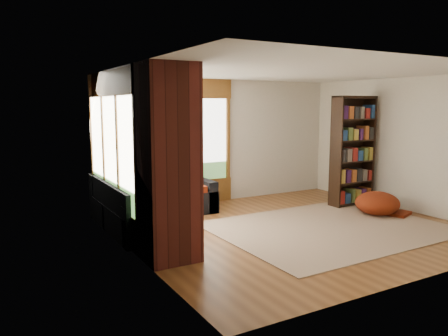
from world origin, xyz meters
name	(u,v)px	position (x,y,z in m)	size (l,w,h in m)	color
floor	(293,228)	(0.00, 0.00, 0.00)	(5.50, 5.50, 0.00)	brown
ceiling	(297,71)	(0.00, 0.00, 2.60)	(5.50, 5.50, 0.00)	white
wall_back	(221,141)	(0.00, 2.50, 1.30)	(5.50, 0.04, 2.60)	silver
wall_front	(431,171)	(0.00, -2.50, 1.30)	(5.50, 0.04, 2.60)	silver
wall_left	(133,162)	(-2.75, 0.00, 1.30)	(0.04, 5.00, 2.60)	silver
wall_right	(406,144)	(2.75, 0.00, 1.30)	(0.04, 5.00, 2.60)	silver
windows_back	(170,141)	(-1.20, 2.47, 1.35)	(2.82, 0.10, 1.90)	brown
windows_left	(111,151)	(-2.72, 1.20, 1.35)	(0.10, 2.62, 1.90)	brown
roller_blind	(99,123)	(-2.69, 2.03, 1.75)	(0.03, 0.72, 0.90)	#7A8950
brick_chimney	(168,164)	(-2.40, -0.35, 1.30)	(0.70, 0.70, 2.60)	#471914
sectional_sofa	(148,204)	(-1.95, 1.70, 0.30)	(2.20, 2.20, 0.80)	black
area_rug	(330,228)	(0.54, -0.31, 0.01)	(3.78, 2.89, 0.01)	beige
bookshelf	(353,151)	(2.14, 0.78, 1.12)	(0.96, 0.32, 2.25)	black
pouf	(377,203)	(1.96, -0.07, 0.23)	(0.82, 0.82, 0.44)	maroon
dog_tan	(141,175)	(-1.98, 2.01, 0.79)	(1.03, 0.97, 0.50)	olive
dog_brindle	(142,184)	(-2.21, 1.28, 0.75)	(0.76, 0.87, 0.42)	#392A1B
throw_pillows	(151,177)	(-1.86, 1.75, 0.78)	(1.98, 1.68, 0.45)	black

